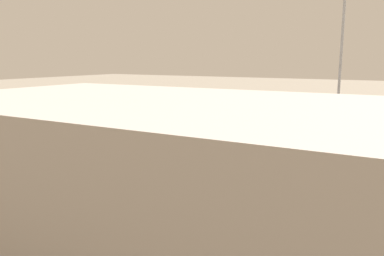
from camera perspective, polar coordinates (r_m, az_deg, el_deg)
name	(u,v)px	position (r m, az deg, el deg)	size (l,w,h in m)	color
ground_plane	(238,144)	(59.85, 6.77, -2.30)	(400.00, 400.00, 0.00)	#756B5B
track_bed_0	(265,130)	(71.30, 10.72, -0.35)	(140.00, 2.80, 0.12)	#4C443D
track_bed_1	(255,135)	(66.67, 9.30, -1.03)	(140.00, 2.80, 0.12)	#3D3833
track_bed_2	(244,140)	(62.10, 7.68, -1.81)	(140.00, 2.80, 0.12)	#3D3833
track_bed_3	(231,146)	(57.60, 5.79, -2.72)	(140.00, 2.80, 0.12)	#4C443D
track_bed_4	(216,154)	(53.19, 3.59, -3.77)	(140.00, 2.80, 0.12)	#3D3833
track_bed_5	(199,162)	(48.89, 0.99, -5.00)	(140.00, 2.80, 0.12)	#3D3833
train_on_track_1	(80,108)	(89.11, -16.20, 2.87)	(10.00, 3.00, 5.00)	gold
train_on_track_5	(212,144)	(47.44, 2.98, -2.34)	(119.80, 3.06, 5.00)	#B7BABF
light_mast_0	(344,15)	(69.95, 21.42, 15.16)	(2.80, 0.70, 31.69)	#9EA0A5
maintenance_shed	(224,195)	(22.27, 4.66, -9.85)	(38.72, 17.82, 10.50)	#9E9389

